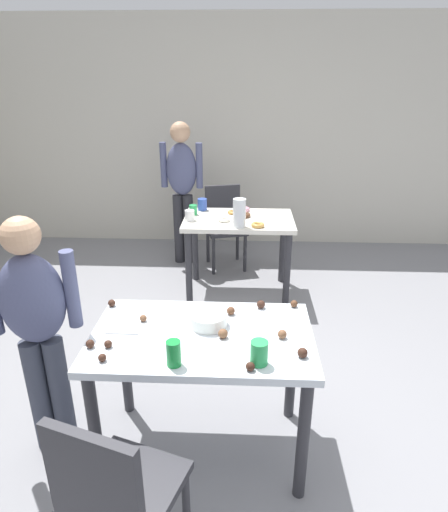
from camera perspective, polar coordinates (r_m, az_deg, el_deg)
ground_plane at (r=2.88m, az=-0.06°, el=-20.33°), size 6.40×6.40×0.00m
wall_back at (r=5.36m, az=1.65°, el=15.36°), size 6.40×0.10×2.60m
dining_table_near at (r=2.31m, az=-2.83°, el=-12.44°), size 1.12×0.68×0.75m
dining_table_far at (r=4.06m, az=1.90°, el=3.24°), size 1.00×0.66×0.75m
chair_near_table at (r=1.93m, az=-13.97°, el=-27.57°), size 0.51×0.51×0.87m
chair_far_table at (r=4.75m, az=0.07°, el=4.51°), size 0.49×0.49×0.87m
person_girl_near at (r=2.44m, az=-23.17°, el=-7.83°), size 0.45×0.27×1.36m
person_adult_far at (r=4.72m, az=-5.48°, el=9.61°), size 0.45×0.23×1.53m
mixing_bowl at (r=2.30m, az=-2.04°, el=-8.23°), size 0.20×0.20×0.07m
soda_can at (r=2.02m, az=-6.55°, el=-12.45°), size 0.07×0.07×0.12m
fork_near at (r=2.31m, az=-13.11°, el=-9.72°), size 0.17×0.02×0.01m
cup_near_0 at (r=2.02m, az=4.59°, el=-12.42°), size 0.08×0.08×0.11m
cake_ball_0 at (r=2.12m, az=-15.53°, el=-12.61°), size 0.04×0.04×0.04m
cake_ball_1 at (r=2.22m, az=7.57°, el=-10.04°), size 0.05×0.05×0.05m
cake_ball_2 at (r=2.00m, az=3.43°, el=-14.13°), size 0.04×0.04×0.04m
cake_ball_3 at (r=2.10m, az=10.16°, el=-12.27°), size 0.05×0.05×0.05m
cake_ball_4 at (r=2.47m, az=4.82°, el=-6.27°), size 0.05×0.05×0.05m
cake_ball_5 at (r=2.20m, az=-0.13°, el=-10.05°), size 0.05×0.05×0.05m
cake_ball_6 at (r=2.21m, az=-14.82°, el=-11.00°), size 0.04×0.04×0.04m
cake_ball_7 at (r=2.40m, az=0.89°, el=-7.13°), size 0.04×0.04×0.04m
cake_ball_8 at (r=2.23m, az=-17.00°, el=-10.85°), size 0.04×0.04×0.04m
cake_ball_9 at (r=2.51m, az=9.08°, el=-6.14°), size 0.04×0.04×0.04m
cake_ball_10 at (r=2.38m, az=-10.44°, el=-7.95°), size 0.04×0.04×0.04m
cake_ball_11 at (r=2.56m, az=-14.37°, el=-5.94°), size 0.04×0.04×0.04m
pitcher_far at (r=3.75m, az=2.01°, el=5.60°), size 0.11×0.11×0.25m
cup_far_0 at (r=4.13m, az=-4.02°, el=6.01°), size 0.07×0.07×0.09m
cup_far_1 at (r=4.26m, az=-2.83°, el=6.71°), size 0.09×0.09×0.11m
cup_far_2 at (r=3.96m, az=-4.47°, el=5.30°), size 0.09×0.09×0.09m
donut_far_0 at (r=3.93m, az=0.03°, el=4.75°), size 0.11×0.11×0.03m
donut_far_1 at (r=3.79m, az=4.41°, el=4.04°), size 0.12×0.12×0.03m
donut_far_2 at (r=4.24m, az=2.58°, el=6.10°), size 0.12×0.12×0.04m
donut_far_3 at (r=4.06m, az=2.61°, el=5.34°), size 0.12×0.12×0.04m
donut_far_4 at (r=4.15m, az=1.21°, el=5.71°), size 0.10×0.10×0.03m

